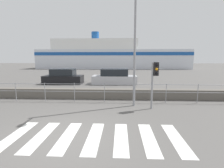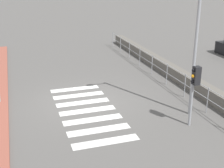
{
  "view_description": "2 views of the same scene",
  "coord_description": "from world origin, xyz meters",
  "px_view_note": "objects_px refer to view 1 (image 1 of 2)",
  "views": [
    {
      "loc": [
        1.85,
        -5.46,
        2.63
      ],
      "look_at": [
        1.49,
        2.0,
        1.5
      ],
      "focal_mm": 28.0,
      "sensor_mm": 36.0,
      "label": 1
    },
    {
      "loc": [
        12.78,
        -2.71,
        5.62
      ],
      "look_at": [
        1.29,
        1.0,
        1.2
      ],
      "focal_mm": 50.0,
      "sensor_mm": 36.0,
      "label": 2
    }
  ],
  "objects_px": {
    "streetlamp": "(135,29)",
    "parked_car_black": "(63,77)",
    "parked_car_silver": "(114,78)",
    "traffic_light_far": "(155,75)",
    "ferry_boat": "(110,56)"
  },
  "relations": [
    {
      "from": "traffic_light_far",
      "to": "parked_car_silver",
      "type": "relative_size",
      "value": 0.54
    },
    {
      "from": "streetlamp",
      "to": "parked_car_black",
      "type": "distance_m",
      "value": 11.12
    },
    {
      "from": "ferry_boat",
      "to": "parked_car_silver",
      "type": "bearing_deg",
      "value": -85.31
    },
    {
      "from": "streetlamp",
      "to": "parked_car_black",
      "type": "bearing_deg",
      "value": 128.44
    },
    {
      "from": "traffic_light_far",
      "to": "streetlamp",
      "type": "bearing_deg",
      "value": 160.83
    },
    {
      "from": "traffic_light_far",
      "to": "ferry_boat",
      "type": "bearing_deg",
      "value": 97.34
    },
    {
      "from": "streetlamp",
      "to": "parked_car_silver",
      "type": "distance_m",
      "value": 9.07
    },
    {
      "from": "streetlamp",
      "to": "ferry_boat",
      "type": "relative_size",
      "value": 0.18
    },
    {
      "from": "traffic_light_far",
      "to": "streetlamp",
      "type": "xyz_separation_m",
      "value": [
        -0.99,
        0.34,
        2.28
      ]
    },
    {
      "from": "traffic_light_far",
      "to": "streetlamp",
      "type": "height_order",
      "value": "streetlamp"
    },
    {
      "from": "traffic_light_far",
      "to": "ferry_boat",
      "type": "xyz_separation_m",
      "value": [
        -4.45,
        34.54,
        1.22
      ]
    },
    {
      "from": "parked_car_black",
      "to": "streetlamp",
      "type": "bearing_deg",
      "value": -51.56
    },
    {
      "from": "parked_car_black",
      "to": "parked_car_silver",
      "type": "height_order",
      "value": "parked_car_silver"
    },
    {
      "from": "streetlamp",
      "to": "parked_car_silver",
      "type": "relative_size",
      "value": 1.48
    },
    {
      "from": "streetlamp",
      "to": "parked_car_black",
      "type": "xyz_separation_m",
      "value": [
        -6.59,
        8.3,
        -3.4
      ]
    }
  ]
}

